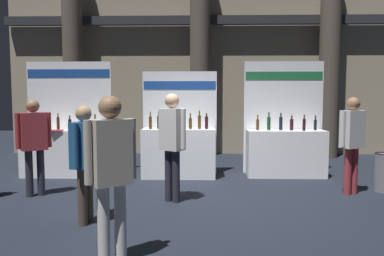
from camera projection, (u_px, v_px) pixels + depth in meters
ground_plane at (198, 199)px, 6.44m from camera, size 24.00×24.00×0.00m
hall_colonnade at (200, 38)px, 11.07m from camera, size 11.16×1.04×6.96m
exhibitor_booth_0 at (66, 147)px, 8.27m from camera, size 1.86×0.73×2.45m
exhibitor_booth_1 at (179, 148)px, 8.14m from camera, size 1.60×0.66×2.24m
exhibitor_booth_2 at (285, 147)px, 8.24m from camera, size 1.72×0.66×2.46m
trash_bin at (384, 172)px, 6.90m from camera, size 0.34×0.34×0.70m
visitor_0 at (352, 137)px, 6.65m from camera, size 0.50×0.39×1.70m
visitor_1 at (85, 154)px, 5.13m from camera, size 0.31×0.55×1.59m
visitor_2 at (111, 165)px, 3.86m from camera, size 0.46×0.41×1.73m
visitor_3 at (34, 138)px, 6.53m from camera, size 0.50×0.43×1.66m
visitor_4 at (172, 137)px, 6.18m from camera, size 0.45×0.40×1.76m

